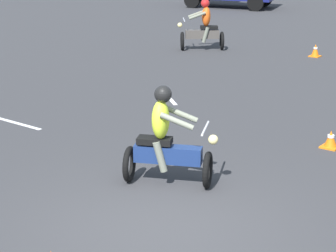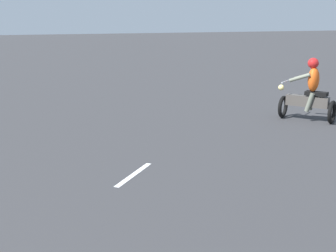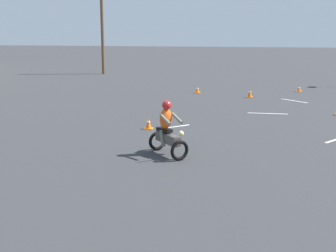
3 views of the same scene
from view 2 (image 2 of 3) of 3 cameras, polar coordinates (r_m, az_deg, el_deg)
motorcycle_rider_background at (r=12.80m, az=16.84°, el=3.81°), size 1.46×1.35×1.66m
lane_stripe_nw at (r=8.33m, az=-4.19°, el=-5.90°), size 1.09×0.92×0.01m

